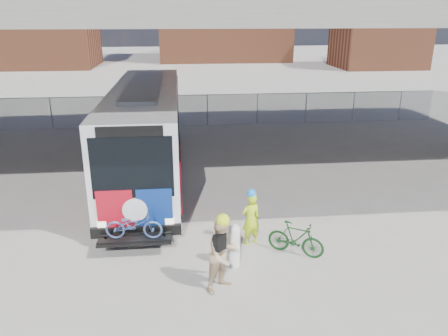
{
  "coord_description": "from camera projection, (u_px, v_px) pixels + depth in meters",
  "views": [
    {
      "loc": [
        -0.66,
        -13.56,
        6.29
      ],
      "look_at": [
        0.71,
        -0.35,
        1.6
      ],
      "focal_mm": 35.0,
      "sensor_mm": 36.0,
      "label": 1
    }
  ],
  "objects": [
    {
      "name": "bollard",
      "position": [
        234.0,
        244.0,
        11.35
      ],
      "size": [
        0.32,
        0.32,
        1.21
      ],
      "color": "silver",
      "rests_on": "ground"
    },
    {
      "name": "overpass",
      "position": [
        193.0,
        7.0,
        16.45
      ],
      "size": [
        40.0,
        16.0,
        7.95
      ],
      "color": "#605E59",
      "rests_on": "ground"
    },
    {
      "name": "ground",
      "position": [
        202.0,
        209.0,
        14.87
      ],
      "size": [
        160.0,
        160.0,
        0.0
      ],
      "primitive_type": "plane",
      "color": "#9E9991",
      "rests_on": "ground"
    },
    {
      "name": "brick_buildings",
      "position": [
        191.0,
        21.0,
        58.42
      ],
      "size": [
        54.0,
        22.0,
        12.0
      ],
      "color": "brown",
      "rests_on": "ground"
    },
    {
      "name": "cyclist_tan",
      "position": [
        223.0,
        254.0,
        10.31
      ],
      "size": [
        1.11,
        1.07,
        1.98
      ],
      "rotation": [
        0.0,
        0.0,
        0.65
      ],
      "color": "tan",
      "rests_on": "ground"
    },
    {
      "name": "bike_parked",
      "position": [
        296.0,
        239.0,
        11.96
      ],
      "size": [
        1.59,
        1.22,
        0.96
      ],
      "primitive_type": "imported",
      "rotation": [
        0.0,
        0.0,
        1.02
      ],
      "color": "#133D18",
      "rests_on": "ground"
    },
    {
      "name": "cyclist_hivis",
      "position": [
        251.0,
        218.0,
        12.42
      ],
      "size": [
        0.65,
        0.53,
        1.7
      ],
      "rotation": [
        0.0,
        0.0,
        3.47
      ],
      "color": "#B8E117",
      "rests_on": "ground"
    },
    {
      "name": "bus",
      "position": [
        147.0,
        124.0,
        17.61
      ],
      "size": [
        2.67,
        12.9,
        3.69
      ],
      "color": "silver",
      "rests_on": "ground"
    },
    {
      "name": "chainlink_fence",
      "position": [
        190.0,
        102.0,
        25.65
      ],
      "size": [
        30.0,
        0.06,
        30.0
      ],
      "color": "gray",
      "rests_on": "ground"
    }
  ]
}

